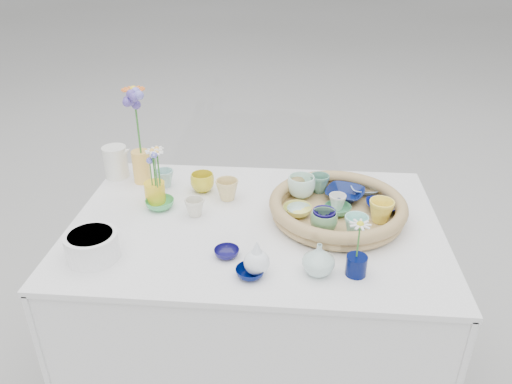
# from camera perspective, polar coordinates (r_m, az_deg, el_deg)

# --- Properties ---
(ground) EXTENTS (80.00, 80.00, 0.00)m
(ground) POSITION_cam_1_polar(r_m,az_deg,el_deg) (2.22, -0.05, -20.48)
(ground) COLOR #A5A5A5
(display_table) EXTENTS (1.26, 0.86, 0.77)m
(display_table) POSITION_cam_1_polar(r_m,az_deg,el_deg) (2.22, -0.05, -20.48)
(display_table) COLOR white
(display_table) RESTS_ON ground
(wicker_tray) EXTENTS (0.47, 0.47, 0.08)m
(wicker_tray) POSITION_cam_1_polar(r_m,az_deg,el_deg) (1.75, 9.28, -1.82)
(wicker_tray) COLOR olive
(wicker_tray) RESTS_ON display_table
(tray_ceramic_0) EXTENTS (0.18, 0.18, 0.03)m
(tray_ceramic_0) POSITION_cam_1_polar(r_m,az_deg,el_deg) (1.85, 10.12, -0.22)
(tray_ceramic_0) COLOR #071448
(tray_ceramic_0) RESTS_ON wicker_tray
(tray_ceramic_1) EXTENTS (0.13, 0.13, 0.03)m
(tray_ceramic_1) POSITION_cam_1_polar(r_m,az_deg,el_deg) (1.80, 14.28, -1.57)
(tray_ceramic_1) COLOR #000954
(tray_ceramic_1) RESTS_ON wicker_tray
(tray_ceramic_2) EXTENTS (0.10, 0.10, 0.08)m
(tray_ceramic_2) POSITION_cam_1_polar(r_m,az_deg,el_deg) (1.72, 14.09, -2.13)
(tray_ceramic_2) COLOR #FDDE49
(tray_ceramic_2) RESTS_ON wicker_tray
(tray_ceramic_3) EXTENTS (0.12, 0.12, 0.03)m
(tray_ceramic_3) POSITION_cam_1_polar(r_m,az_deg,el_deg) (1.75, 9.32, -2.01)
(tray_ceramic_3) COLOR #479062
(tray_ceramic_3) RESTS_ON wicker_tray
(tray_ceramic_4) EXTENTS (0.11, 0.11, 0.07)m
(tray_ceramic_4) POSITION_cam_1_polar(r_m,az_deg,el_deg) (1.63, 7.75, -3.40)
(tray_ceramic_4) COLOR #5D9162
(tray_ceramic_4) RESTS_ON wicker_tray
(tray_ceramic_5) EXTENTS (0.11, 0.11, 0.03)m
(tray_ceramic_5) POSITION_cam_1_polar(r_m,az_deg,el_deg) (1.73, 4.96, -2.18)
(tray_ceramic_5) COLOR #A5C8C6
(tray_ceramic_5) RESTS_ON wicker_tray
(tray_ceramic_6) EXTENTS (0.10, 0.10, 0.08)m
(tray_ceramic_6) POSITION_cam_1_polar(r_m,az_deg,el_deg) (1.83, 5.19, 0.63)
(tray_ceramic_6) COLOR silver
(tray_ceramic_6) RESTS_ON wicker_tray
(tray_ceramic_7) EXTENTS (0.08, 0.08, 0.06)m
(tray_ceramic_7) POSITION_cam_1_polar(r_m,az_deg,el_deg) (1.77, 9.27, -1.14)
(tray_ceramic_7) COLOR white
(tray_ceramic_7) RESTS_ON wicker_tray
(tray_ceramic_8) EXTENTS (0.11, 0.11, 0.03)m
(tray_ceramic_8) POSITION_cam_1_polar(r_m,az_deg,el_deg) (1.91, 12.32, 0.37)
(tray_ceramic_8) COLOR #8FB0DB
(tray_ceramic_8) RESTS_ON wicker_tray
(tray_ceramic_9) EXTENTS (0.09, 0.09, 0.07)m
(tray_ceramic_9) POSITION_cam_1_polar(r_m,az_deg,el_deg) (1.64, 7.74, -3.14)
(tray_ceramic_9) COLOR navy
(tray_ceramic_9) RESTS_ON wicker_tray
(tray_ceramic_10) EXTENTS (0.11, 0.11, 0.03)m
(tray_ceramic_10) POSITION_cam_1_polar(r_m,az_deg,el_deg) (1.72, 4.75, -2.12)
(tray_ceramic_10) COLOR #E0DB5D
(tray_ceramic_10) RESTS_ON wicker_tray
(tray_ceramic_11) EXTENTS (0.09, 0.09, 0.07)m
(tray_ceramic_11) POSITION_cam_1_polar(r_m,az_deg,el_deg) (1.62, 11.35, -3.86)
(tray_ceramic_11) COLOR #99E1D2
(tray_ceramic_11) RESTS_ON wicker_tray
(tray_ceramic_12) EXTENTS (0.08, 0.08, 0.07)m
(tray_ceramic_12) POSITION_cam_1_polar(r_m,az_deg,el_deg) (1.87, 7.26, 0.97)
(tray_ceramic_12) COLOR slate
(tray_ceramic_12) RESTS_ON wicker_tray
(loose_ceramic_0) EXTENTS (0.12, 0.12, 0.07)m
(loose_ceramic_0) POSITION_cam_1_polar(r_m,az_deg,el_deg) (1.91, -6.14, 1.11)
(loose_ceramic_0) COLOR gold
(loose_ceramic_0) RESTS_ON display_table
(loose_ceramic_1) EXTENTS (0.10, 0.10, 0.08)m
(loose_ceramic_1) POSITION_cam_1_polar(r_m,az_deg,el_deg) (1.84, -3.31, 0.26)
(loose_ceramic_1) COLOR #D4BB75
(loose_ceramic_1) RESTS_ON display_table
(loose_ceramic_2) EXTENTS (0.11, 0.11, 0.03)m
(loose_ceramic_2) POSITION_cam_1_polar(r_m,az_deg,el_deg) (1.83, -10.93, -1.33)
(loose_ceramic_2) COLOR #42A75E
(loose_ceramic_2) RESTS_ON display_table
(loose_ceramic_3) EXTENTS (0.08, 0.08, 0.06)m
(loose_ceramic_3) POSITION_cam_1_polar(r_m,az_deg,el_deg) (1.75, -7.01, -1.75)
(loose_ceramic_3) COLOR beige
(loose_ceramic_3) RESTS_ON display_table
(loose_ceramic_4) EXTENTS (0.08, 0.08, 0.02)m
(loose_ceramic_4) POSITION_cam_1_polar(r_m,az_deg,el_deg) (1.55, -3.37, -6.93)
(loose_ceramic_4) COLOR #0F0C47
(loose_ceramic_4) RESTS_ON display_table
(loose_ceramic_5) EXTENTS (0.10, 0.10, 0.07)m
(loose_ceramic_5) POSITION_cam_1_polar(r_m,az_deg,el_deg) (1.97, -10.40, 1.55)
(loose_ceramic_5) COLOR #96C7C0
(loose_ceramic_5) RESTS_ON display_table
(loose_ceramic_6) EXTENTS (0.11, 0.11, 0.03)m
(loose_ceramic_6) POSITION_cam_1_polar(r_m,az_deg,el_deg) (1.46, -0.67, -9.17)
(loose_ceramic_6) COLOR #010B43
(loose_ceramic_6) RESTS_ON display_table
(fluted_bowl) EXTENTS (0.17, 0.17, 0.08)m
(fluted_bowl) POSITION_cam_1_polar(r_m,az_deg,el_deg) (1.60, -18.22, -5.87)
(fluted_bowl) COLOR white
(fluted_bowl) RESTS_ON display_table
(bud_vase_paleblue) EXTENTS (0.08, 0.08, 0.12)m
(bud_vase_paleblue) POSITION_cam_1_polar(r_m,az_deg,el_deg) (1.45, 0.08, -7.38)
(bud_vase_paleblue) COLOR white
(bud_vase_paleblue) RESTS_ON display_table
(bud_vase_seafoam) EXTENTS (0.12, 0.12, 0.10)m
(bud_vase_seafoam) POSITION_cam_1_polar(r_m,az_deg,el_deg) (1.47, 7.17, -7.59)
(bud_vase_seafoam) COLOR #ACCAC1
(bud_vase_seafoam) RESTS_ON display_table
(bud_vase_cobalt) EXTENTS (0.08, 0.08, 0.06)m
(bud_vase_cobalt) POSITION_cam_1_polar(r_m,az_deg,el_deg) (1.49, 11.39, -8.23)
(bud_vase_cobalt) COLOR #020A3C
(bud_vase_cobalt) RESTS_ON display_table
(single_daisy) EXTENTS (0.07, 0.07, 0.13)m
(single_daisy) POSITION_cam_1_polar(r_m,az_deg,el_deg) (1.44, 11.63, -5.47)
(single_daisy) COLOR white
(single_daisy) RESTS_ON bud_vase_cobalt
(tall_vase_yellow) EXTENTS (0.07, 0.07, 0.13)m
(tall_vase_yellow) POSITION_cam_1_polar(r_m,az_deg,el_deg) (2.01, -12.95, 2.85)
(tall_vase_yellow) COLOR #F3B84D
(tall_vase_yellow) RESTS_ON display_table
(gerbera) EXTENTS (0.10, 0.10, 0.26)m
(gerbera) POSITION_cam_1_polar(r_m,az_deg,el_deg) (1.95, -13.46, 7.91)
(gerbera) COLOR orange
(gerbera) RESTS_ON tall_vase_yellow
(hydrangea) EXTENTS (0.09, 0.09, 0.30)m
(hydrangea) POSITION_cam_1_polar(r_m,az_deg,el_deg) (1.93, -13.34, 7.26)
(hydrangea) COLOR #53419D
(hydrangea) RESTS_ON tall_vase_yellow
(white_pitcher) EXTENTS (0.16, 0.14, 0.13)m
(white_pitcher) POSITION_cam_1_polar(r_m,az_deg,el_deg) (2.08, -15.74, 3.33)
(white_pitcher) COLOR silver
(white_pitcher) RESTS_ON display_table
(daisy_cup) EXTENTS (0.10, 0.10, 0.08)m
(daisy_cup) POSITION_cam_1_polar(r_m,az_deg,el_deg) (1.86, -11.46, -0.06)
(daisy_cup) COLOR yellow
(daisy_cup) RESTS_ON display_table
(daisy_posy) EXTENTS (0.09, 0.09, 0.15)m
(daisy_posy) POSITION_cam_1_polar(r_m,az_deg,el_deg) (1.79, -11.63, 2.88)
(daisy_posy) COLOR white
(daisy_posy) RESTS_ON daisy_cup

